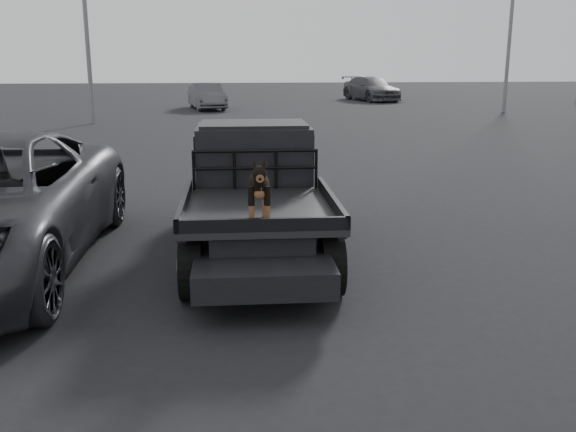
{
  "coord_description": "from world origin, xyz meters",
  "views": [
    {
      "loc": [
        -0.01,
        -6.96,
        2.81
      ],
      "look_at": [
        0.54,
        -0.38,
        1.14
      ],
      "focal_mm": 40.0,
      "sensor_mm": 36.0,
      "label": 1
    }
  ],
  "objects_px": {
    "distant_car_a": "(207,96)",
    "distant_car_b": "(371,89)",
    "flatbed_ute": "(257,223)",
    "dog": "(259,190)"
  },
  "relations": [
    {
      "from": "dog",
      "to": "distant_car_a",
      "type": "xyz_separation_m",
      "value": [
        -1.66,
        27.16,
        -0.61
      ]
    },
    {
      "from": "distant_car_b",
      "to": "flatbed_ute",
      "type": "bearing_deg",
      "value": -120.22
    },
    {
      "from": "distant_car_a",
      "to": "dog",
      "type": "bearing_deg",
      "value": -98.98
    },
    {
      "from": "dog",
      "to": "distant_car_a",
      "type": "bearing_deg",
      "value": 93.5
    },
    {
      "from": "flatbed_ute",
      "to": "distant_car_b",
      "type": "relative_size",
      "value": 1.06
    },
    {
      "from": "flatbed_ute",
      "to": "distant_car_b",
      "type": "bearing_deg",
      "value": 75.16
    },
    {
      "from": "distant_car_a",
      "to": "distant_car_b",
      "type": "bearing_deg",
      "value": 17.55
    },
    {
      "from": "dog",
      "to": "distant_car_a",
      "type": "height_order",
      "value": "dog"
    },
    {
      "from": "distant_car_a",
      "to": "distant_car_b",
      "type": "xyz_separation_m",
      "value": [
        9.97,
        5.76,
        0.06
      ]
    },
    {
      "from": "distant_car_b",
      "to": "distant_car_a",
      "type": "bearing_deg",
      "value": -165.34
    }
  ]
}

